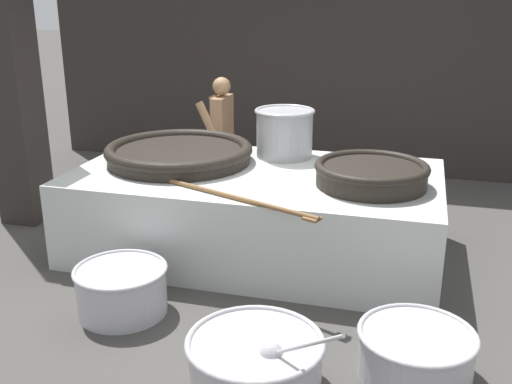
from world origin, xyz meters
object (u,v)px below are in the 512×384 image
object	(u,v)px
cook	(222,136)
prep_bowl_meat	(122,288)
giant_wok_near	(179,153)
giant_wok_far	(371,173)
prep_bowl_vegetables	(255,361)
prep_bowl_extra	(416,352)
stock_pot	(284,132)

from	to	relation	value
cook	prep_bowl_meat	size ratio (longest dim) A/B	2.03
giant_wok_near	prep_bowl_meat	world-z (taller)	giant_wok_near
cook	prep_bowl_meat	distance (m)	2.79
giant_wok_far	prep_bowl_meat	distance (m)	2.32
giant_wok_near	prep_bowl_meat	bearing A→B (deg)	-85.49
prep_bowl_vegetables	prep_bowl_extra	bearing A→B (deg)	22.33
stock_pot	giant_wok_far	bearing A→B (deg)	-38.51
stock_pot	prep_bowl_extra	xyz separation A→B (m)	(1.43, -2.30, -0.88)
giant_wok_near	prep_bowl_meat	xyz separation A→B (m)	(0.12, -1.55, -0.69)
giant_wok_near	stock_pot	bearing A→B (deg)	27.35
giant_wok_far	prep_bowl_vegetables	xyz separation A→B (m)	(-0.51, -1.95, -0.72)
giant_wok_near	prep_bowl_meat	distance (m)	1.71
prep_bowl_meat	prep_bowl_extra	world-z (taller)	prep_bowl_meat
prep_bowl_vegetables	prep_bowl_extra	xyz separation A→B (m)	(0.98, 0.40, -0.02)
prep_bowl_meat	prep_bowl_extra	xyz separation A→B (m)	(2.26, -0.25, -0.03)
stock_pot	prep_bowl_meat	xyz separation A→B (m)	(-0.84, -2.05, -0.86)
cook	prep_bowl_vegetables	size ratio (longest dim) A/B	1.43
stock_pot	prep_bowl_meat	bearing A→B (deg)	-112.21
cook	prep_bowl_extra	xyz separation A→B (m)	(2.33, -2.98, -0.63)
cook	prep_bowl_vegetables	bearing A→B (deg)	111.05
stock_pot	prep_bowl_vegetables	bearing A→B (deg)	-80.71
stock_pot	cook	bearing A→B (deg)	143.26
stock_pot	cook	size ratio (longest dim) A/B	0.41
giant_wok_near	prep_bowl_extra	world-z (taller)	giant_wok_near
prep_bowl_vegetables	prep_bowl_meat	size ratio (longest dim) A/B	1.42
giant_wok_near	cook	world-z (taller)	cook
prep_bowl_vegetables	prep_bowl_meat	distance (m)	1.44
giant_wok_far	stock_pot	distance (m)	1.23
stock_pot	cook	xyz separation A→B (m)	(-0.91, 0.68, -0.26)
prep_bowl_vegetables	stock_pot	bearing A→B (deg)	99.29
stock_pot	prep_bowl_vegetables	distance (m)	2.88
cook	prep_bowl_vegetables	xyz separation A→B (m)	(1.35, -3.38, -0.61)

